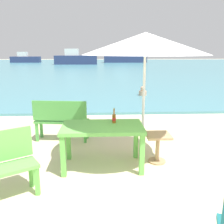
# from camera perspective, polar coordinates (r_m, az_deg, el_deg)

# --- Properties ---
(ground_plane) EXTENTS (120.00, 120.00, 0.00)m
(ground_plane) POSITION_cam_1_polar(r_m,az_deg,el_deg) (3.32, 7.30, -23.18)
(ground_plane) COLOR beige
(sea_water) EXTENTS (120.00, 50.00, 0.08)m
(sea_water) POSITION_cam_1_polar(r_m,az_deg,el_deg) (32.66, -1.90, 10.62)
(sea_water) COLOR teal
(sea_water) RESTS_ON ground_plane
(picnic_table_green) EXTENTS (1.40, 0.80, 0.76)m
(picnic_table_green) POSITION_cam_1_polar(r_m,az_deg,el_deg) (4.24, -2.25, -4.59)
(picnic_table_green) COLOR #60B24C
(picnic_table_green) RESTS_ON ground_plane
(beer_bottle_amber) EXTENTS (0.07, 0.07, 0.26)m
(beer_bottle_amber) POSITION_cam_1_polar(r_m,az_deg,el_deg) (4.33, 0.47, -1.37)
(beer_bottle_amber) COLOR brown
(beer_bottle_amber) RESTS_ON picnic_table_green
(patio_umbrella) EXTENTS (2.10, 2.10, 2.30)m
(patio_umbrella) POSITION_cam_1_polar(r_m,az_deg,el_deg) (4.19, 7.80, 15.48)
(patio_umbrella) COLOR silver
(patio_umbrella) RESTS_ON ground_plane
(side_table_wood) EXTENTS (0.44, 0.44, 0.54)m
(side_table_wood) POSITION_cam_1_polar(r_m,az_deg,el_deg) (4.58, 10.60, -7.33)
(side_table_wood) COLOR tan
(side_table_wood) RESTS_ON ground_plane
(bench_green_left) EXTENTS (1.23, 0.50, 0.95)m
(bench_green_left) POSITION_cam_1_polar(r_m,az_deg,el_deg) (5.60, -11.81, -1.38)
(bench_green_left) COLOR #4C9E47
(bench_green_left) RESTS_ON ground_plane
(swimmer_person) EXTENTS (0.34, 0.34, 0.41)m
(swimmer_person) POSITION_cam_1_polar(r_m,az_deg,el_deg) (10.99, 7.18, 4.71)
(swimmer_person) COLOR tan
(swimmer_person) RESTS_ON sea_water
(boat_barge) EXTENTS (7.19, 1.96, 2.62)m
(boat_barge) POSITION_cam_1_polar(r_m,az_deg,el_deg) (42.63, 2.96, 12.73)
(boat_barge) COLOR navy
(boat_barge) RESTS_ON sea_water
(boat_ferry) EXTENTS (4.85, 1.32, 1.76)m
(boat_ferry) POSITION_cam_1_polar(r_m,az_deg,el_deg) (44.64, -19.58, 11.63)
(boat_ferry) COLOR navy
(boat_ferry) RESTS_ON sea_water
(boat_tanker) EXTENTS (6.14, 1.67, 2.23)m
(boat_tanker) POSITION_cam_1_polar(r_m,az_deg,el_deg) (37.04, -8.54, 12.19)
(boat_tanker) COLOR navy
(boat_tanker) RESTS_ON sea_water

